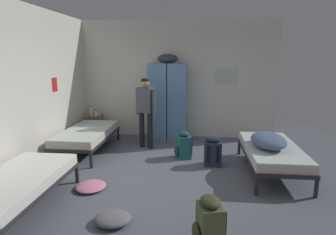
{
  "coord_description": "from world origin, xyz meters",
  "views": [
    {
      "loc": [
        0.51,
        -4.72,
        1.99
      ],
      "look_at": [
        0.0,
        0.25,
        0.95
      ],
      "focal_mm": 30.95,
      "sensor_mm": 36.0,
      "label": 1
    }
  ],
  "objects_px": {
    "backpack_olive": "(209,222)",
    "bed_right": "(272,151)",
    "water_bottle": "(91,111)",
    "lotion_bottle": "(96,113)",
    "shelf_unit": "(95,124)",
    "backpack_teal": "(183,145)",
    "person_traveler": "(146,106)",
    "backpack_navy": "(213,152)",
    "clothes_pile_grey": "(113,218)",
    "locker_bank": "(168,100)",
    "bed_left_front": "(16,184)",
    "bed_left_rear": "(87,134)",
    "clothes_pile_pink": "(91,186)",
    "bedding_heap": "(268,140)"
  },
  "relations": [
    {
      "from": "shelf_unit",
      "to": "backpack_teal",
      "type": "xyz_separation_m",
      "value": [
        2.32,
        -1.34,
        -0.09
      ]
    },
    {
      "from": "backpack_teal",
      "to": "backpack_navy",
      "type": "distance_m",
      "value": 0.67
    },
    {
      "from": "person_traveler",
      "to": "water_bottle",
      "type": "height_order",
      "value": "person_traveler"
    },
    {
      "from": "clothes_pile_grey",
      "to": "person_traveler",
      "type": "bearing_deg",
      "value": 92.42
    },
    {
      "from": "bed_right",
      "to": "backpack_teal",
      "type": "bearing_deg",
      "value": 159.39
    },
    {
      "from": "backpack_olive",
      "to": "clothes_pile_grey",
      "type": "height_order",
      "value": "backpack_olive"
    },
    {
      "from": "person_traveler",
      "to": "backpack_navy",
      "type": "bearing_deg",
      "value": -33.38
    },
    {
      "from": "bed_left_front",
      "to": "bedding_heap",
      "type": "distance_m",
      "value": 3.91
    },
    {
      "from": "lotion_bottle",
      "to": "locker_bank",
      "type": "bearing_deg",
      "value": 1.41
    },
    {
      "from": "bed_right",
      "to": "clothes_pile_pink",
      "type": "distance_m",
      "value": 3.1
    },
    {
      "from": "locker_bank",
      "to": "backpack_teal",
      "type": "height_order",
      "value": "locker_bank"
    },
    {
      "from": "water_bottle",
      "to": "clothes_pile_grey",
      "type": "bearing_deg",
      "value": -66.46
    },
    {
      "from": "locker_bank",
      "to": "bed_left_front",
      "type": "bearing_deg",
      "value": -114.0
    },
    {
      "from": "bedding_heap",
      "to": "clothes_pile_grey",
      "type": "relative_size",
      "value": 2.01
    },
    {
      "from": "bed_right",
      "to": "bed_left_rear",
      "type": "bearing_deg",
      "value": 167.89
    },
    {
      "from": "clothes_pile_grey",
      "to": "bed_left_front",
      "type": "bearing_deg",
      "value": 172.69
    },
    {
      "from": "bed_right",
      "to": "person_traveler",
      "type": "xyz_separation_m",
      "value": [
        -2.44,
        1.18,
        0.56
      ]
    },
    {
      "from": "person_traveler",
      "to": "backpack_olive",
      "type": "xyz_separation_m",
      "value": [
        1.28,
        -3.32,
        -0.68
      ]
    },
    {
      "from": "backpack_olive",
      "to": "locker_bank",
      "type": "bearing_deg",
      "value": 101.97
    },
    {
      "from": "locker_bank",
      "to": "backpack_navy",
      "type": "height_order",
      "value": "locker_bank"
    },
    {
      "from": "lotion_bottle",
      "to": "clothes_pile_grey",
      "type": "bearing_deg",
      "value": -68.07
    },
    {
      "from": "bed_left_rear",
      "to": "bedding_heap",
      "type": "relative_size",
      "value": 2.12
    },
    {
      "from": "backpack_olive",
      "to": "bed_right",
      "type": "bearing_deg",
      "value": 61.55
    },
    {
      "from": "water_bottle",
      "to": "lotion_bottle",
      "type": "distance_m",
      "value": 0.17
    },
    {
      "from": "backpack_olive",
      "to": "bed_left_front",
      "type": "bearing_deg",
      "value": 169.76
    },
    {
      "from": "shelf_unit",
      "to": "backpack_teal",
      "type": "bearing_deg",
      "value": -30.04
    },
    {
      "from": "bed_left_rear",
      "to": "bed_right",
      "type": "relative_size",
      "value": 1.0
    },
    {
      "from": "lotion_bottle",
      "to": "clothes_pile_grey",
      "type": "relative_size",
      "value": 0.32
    },
    {
      "from": "backpack_navy",
      "to": "clothes_pile_grey",
      "type": "relative_size",
      "value": 1.23
    },
    {
      "from": "clothes_pile_grey",
      "to": "clothes_pile_pink",
      "type": "bearing_deg",
      "value": 124.53
    },
    {
      "from": "bed_left_front",
      "to": "water_bottle",
      "type": "xyz_separation_m",
      "value": [
        -0.33,
        3.64,
        0.29
      ]
    },
    {
      "from": "bed_left_front",
      "to": "lotion_bottle",
      "type": "height_order",
      "value": "lotion_bottle"
    },
    {
      "from": "locker_bank",
      "to": "clothes_pile_grey",
      "type": "relative_size",
      "value": 4.65
    },
    {
      "from": "shelf_unit",
      "to": "backpack_olive",
      "type": "bearing_deg",
      "value": -56.17
    },
    {
      "from": "bed_left_rear",
      "to": "backpack_teal",
      "type": "height_order",
      "value": "backpack_teal"
    },
    {
      "from": "lotion_bottle",
      "to": "backpack_olive",
      "type": "height_order",
      "value": "lotion_bottle"
    },
    {
      "from": "locker_bank",
      "to": "backpack_olive",
      "type": "height_order",
      "value": "locker_bank"
    },
    {
      "from": "lotion_bottle",
      "to": "clothes_pile_pink",
      "type": "xyz_separation_m",
      "value": [
        0.9,
        -2.86,
        -0.59
      ]
    },
    {
      "from": "bed_right",
      "to": "clothes_pile_pink",
      "type": "relative_size",
      "value": 3.92
    },
    {
      "from": "lotion_bottle",
      "to": "shelf_unit",
      "type": "bearing_deg",
      "value": 150.26
    },
    {
      "from": "clothes_pile_pink",
      "to": "person_traveler",
      "type": "bearing_deg",
      "value": 77.27
    },
    {
      "from": "water_bottle",
      "to": "bed_right",
      "type": "bearing_deg",
      "value": -26.18
    },
    {
      "from": "backpack_olive",
      "to": "clothes_pile_grey",
      "type": "relative_size",
      "value": 1.23
    },
    {
      "from": "water_bottle",
      "to": "backpack_teal",
      "type": "xyz_separation_m",
      "value": [
        2.4,
        -1.36,
        -0.41
      ]
    },
    {
      "from": "shelf_unit",
      "to": "backpack_teal",
      "type": "distance_m",
      "value": 2.68
    },
    {
      "from": "backpack_teal",
      "to": "backpack_navy",
      "type": "bearing_deg",
      "value": -31.95
    },
    {
      "from": "person_traveler",
      "to": "clothes_pile_pink",
      "type": "relative_size",
      "value": 3.2
    },
    {
      "from": "bed_right",
      "to": "person_traveler",
      "type": "bearing_deg",
      "value": 154.15
    },
    {
      "from": "person_traveler",
      "to": "backpack_navy",
      "type": "relative_size",
      "value": 2.82
    },
    {
      "from": "bedding_heap",
      "to": "bed_right",
      "type": "bearing_deg",
      "value": 39.56
    }
  ]
}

